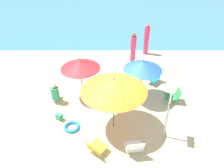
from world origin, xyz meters
TOP-DOWN VIEW (x-y plane):
  - ground_plane at (0.00, 0.00)m, footprint 40.00×40.00m
  - sea_water at (0.00, 13.71)m, footprint 40.00×16.00m
  - umbrella_blue at (1.23, 1.31)m, footprint 1.54×1.54m
  - umbrella_orange at (0.09, -0.39)m, footprint 2.19×2.19m
  - umbrella_red at (-1.23, 1.48)m, footprint 1.59×1.59m
  - beach_chair_a at (2.57, 1.01)m, footprint 0.57×0.47m
  - beach_chair_b at (1.97, 2.44)m, footprint 0.76×0.77m
  - beach_chair_c at (-0.09, 1.08)m, footprint 0.69×0.66m
  - beach_chair_d at (0.73, -1.63)m, footprint 0.62×0.60m
  - beach_chair_e at (-0.49, -1.62)m, footprint 0.74×0.74m
  - person_a at (-2.28, 1.02)m, footprint 0.41×0.55m
  - person_b at (1.92, 5.34)m, footprint 0.30×0.30m
  - person_c at (1.11, 4.34)m, footprint 0.30×0.30m
  - warning_sign at (1.82, -0.91)m, footprint 0.16×0.50m
  - swim_ring at (-1.42, -0.50)m, footprint 0.58×0.58m
  - beach_bag at (-1.95, -0.06)m, footprint 0.30×0.27m

SIDE VIEW (x-z plane):
  - ground_plane at x=0.00m, z-range 0.00..0.00m
  - sea_water at x=0.00m, z-range 0.00..0.01m
  - swim_ring at x=-1.42m, z-range 0.00..0.11m
  - beach_bag at x=-1.95m, z-range 0.00..0.27m
  - beach_chair_e at x=-0.49m, z-range 0.01..0.59m
  - beach_chair_a at x=2.57m, z-range 0.02..0.63m
  - beach_chair_c at x=-0.09m, z-range 0.03..0.62m
  - beach_chair_d at x=0.73m, z-range 0.01..0.68m
  - beach_chair_b at x=1.97m, z-range 0.01..0.71m
  - person_a at x=-2.28m, z-range -0.02..0.94m
  - person_c at x=1.11m, z-range 0.01..1.68m
  - person_b at x=1.92m, z-range 0.01..1.78m
  - warning_sign at x=1.82m, z-range 0.33..2.39m
  - umbrella_red at x=-1.23m, z-range 0.63..2.41m
  - umbrella_blue at x=1.23m, z-range 0.66..2.48m
  - umbrella_orange at x=0.09m, z-range 0.77..2.88m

